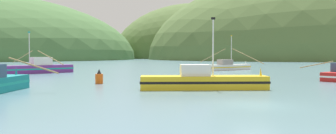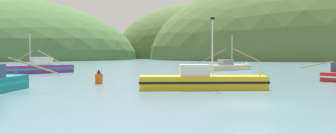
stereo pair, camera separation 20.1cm
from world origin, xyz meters
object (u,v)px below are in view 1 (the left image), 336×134
object	(u,v)px
fishing_boat_white	(228,66)
channel_buoy	(99,78)
fishing_boat_yellow	(203,81)
fishing_boat_purple	(36,68)

from	to	relation	value
fishing_boat_white	channel_buoy	world-z (taller)	fishing_boat_white
fishing_boat_yellow	fishing_boat_white	distance (m)	34.81
fishing_boat_yellow	fishing_boat_white	xyz separation A→B (m)	(14.78, 31.52, 0.01)
fishing_boat_white	fishing_boat_purple	size ratio (longest dim) A/B	0.96
fishing_boat_yellow	fishing_boat_purple	distance (m)	33.17
fishing_boat_white	fishing_boat_purple	distance (m)	33.30
fishing_boat_white	fishing_boat_purple	bearing A→B (deg)	161.11
channel_buoy	fishing_boat_yellow	bearing A→B (deg)	-39.67
fishing_boat_white	channel_buoy	xyz separation A→B (m)	(-23.47, -24.31, -0.10)
fishing_boat_yellow	channel_buoy	size ratio (longest dim) A/B	7.40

